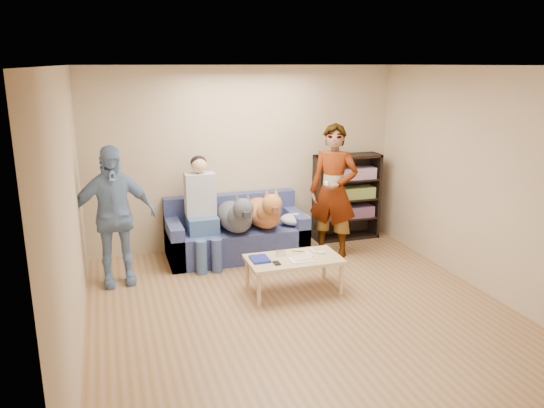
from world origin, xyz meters
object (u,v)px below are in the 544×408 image
object	(u,v)px
person_standing_right	(333,191)
camera_silver	(281,253)
bookshelf	(346,195)
person_standing_left	(113,216)
dog_tan	(264,212)
sofa	(236,236)
dog_gray	(236,216)
coffee_table	(294,261)
person_seated	(202,207)
notebook_blue	(260,259)

from	to	relation	value
person_standing_right	camera_silver	bearing A→B (deg)	-98.56
person_standing_right	bookshelf	distance (m)	0.85
person_standing_left	dog_tan	xyz separation A→B (m)	(1.99, 0.33, -0.21)
person_standing_left	bookshelf	bearing A→B (deg)	6.43
sofa	dog_gray	xyz separation A→B (m)	(-0.05, -0.25, 0.37)
person_standing_right	coffee_table	size ratio (longest dim) A/B	1.68
sofa	person_seated	xyz separation A→B (m)	(-0.48, -0.13, 0.49)
camera_silver	coffee_table	xyz separation A→B (m)	(0.12, -0.12, -0.07)
person_standing_right	bookshelf	world-z (taller)	person_standing_right
person_seated	person_standing_left	bearing A→B (deg)	-160.98
notebook_blue	sofa	bearing A→B (deg)	88.07
dog_tan	bookshelf	xyz separation A→B (m)	(1.44, 0.42, 0.03)
dog_gray	bookshelf	size ratio (longest dim) A/B	0.97
dog_tan	bookshelf	bearing A→B (deg)	16.24
sofa	bookshelf	xyz separation A→B (m)	(1.80, 0.23, 0.40)
person_standing_left	notebook_blue	distance (m)	1.84
notebook_blue	dog_tan	xyz separation A→B (m)	(0.41, 1.17, 0.22)
camera_silver	coffee_table	distance (m)	0.18
person_standing_right	bookshelf	size ratio (longest dim) A/B	1.42
person_standing_right	person_standing_left	world-z (taller)	person_standing_right
person_standing_left	person_seated	size ratio (longest dim) A/B	1.17
notebook_blue	dog_gray	world-z (taller)	dog_gray
person_seated	dog_tan	size ratio (longest dim) A/B	1.25
sofa	bookshelf	bearing A→B (deg)	7.40
camera_silver	dog_gray	bearing A→B (deg)	105.44
person_standing_right	notebook_blue	xyz separation A→B (m)	(-1.34, -0.95, -0.49)
camera_silver	notebook_blue	bearing A→B (deg)	-165.96
person_standing_left	coffee_table	bearing A→B (deg)	-30.14
camera_silver	sofa	world-z (taller)	sofa
dog_tan	coffee_table	distance (m)	1.25
person_standing_right	person_seated	bearing A→B (deg)	-147.33
person_seated	bookshelf	world-z (taller)	person_seated
person_standing_right	person_standing_left	distance (m)	2.92
person_standing_right	sofa	bearing A→B (deg)	-155.83
sofa	dog_gray	size ratio (longest dim) A/B	1.51
notebook_blue	bookshelf	world-z (taller)	bookshelf
person_seated	dog_tan	distance (m)	0.86
notebook_blue	coffee_table	size ratio (longest dim) A/B	0.24
coffee_table	bookshelf	world-z (taller)	bookshelf
person_seated	bookshelf	size ratio (longest dim) A/B	1.13
bookshelf	coffee_table	bearing A→B (deg)	-131.36
notebook_blue	dog_tan	size ratio (longest dim) A/B	0.22
person_standing_left	person_seated	bearing A→B (deg)	13.04
person_standing_right	dog_tan	xyz separation A→B (m)	(-0.93, 0.22, -0.27)
person_standing_right	dog_tan	world-z (taller)	person_standing_right
dog_tan	bookshelf	world-z (taller)	bookshelf
person_standing_right	notebook_blue	distance (m)	1.71
person_standing_right	person_seated	size ratio (longest dim) A/B	1.26
notebook_blue	sofa	size ratio (longest dim) A/B	0.14
person_standing_right	camera_silver	distance (m)	1.46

